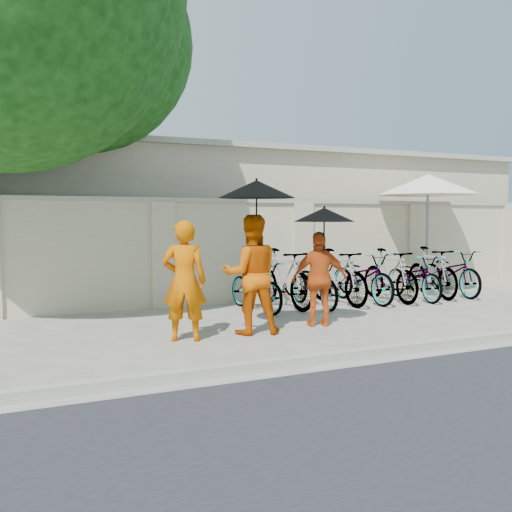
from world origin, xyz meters
name	(u,v)px	position (x,y,z in m)	size (l,w,h in m)	color
ground	(286,334)	(0.00, 0.00, 0.00)	(80.00, 80.00, 0.00)	#B1A99A
kerb	(352,355)	(0.00, -1.70, 0.06)	(40.00, 0.16, 0.12)	#9D9E8C
compound_wall	(256,252)	(1.00, 3.20, 1.00)	(20.00, 0.30, 2.00)	beige
building_behind	(231,221)	(2.00, 7.00, 1.60)	(14.00, 6.00, 3.20)	beige
shade_tree	(1,8)	(-3.66, 2.97, 5.10)	(6.70, 6.20, 8.20)	brown
monk_left	(184,281)	(-1.50, 0.17, 0.84)	(0.61, 0.40, 1.68)	#CE5C00
monk_center	(251,274)	(-0.46, 0.23, 0.88)	(0.85, 0.66, 1.76)	#D25404
parasol_center	(257,189)	(-0.41, 0.15, 2.12)	(1.12, 1.12, 1.26)	black
monk_right	(320,279)	(0.76, 0.30, 0.75)	(0.87, 0.36, 1.49)	#D95417
parasol_right	(324,215)	(0.78, 0.22, 1.75)	(0.95, 0.95, 1.02)	black
patio_umbrella	(428,186)	(4.86, 2.51, 2.40)	(2.86, 2.86, 2.65)	#9D9E8C
bike_0	(256,286)	(0.47, 2.05, 0.46)	(0.61, 1.74, 0.91)	gray
bike_1	(284,278)	(1.06, 2.11, 0.56)	(0.53, 1.87, 1.12)	gray
bike_2	(314,283)	(1.65, 1.96, 0.46)	(0.61, 1.75, 0.92)	gray
bike_3	(338,277)	(2.24, 2.05, 0.55)	(0.51, 1.82, 1.09)	gray
bike_4	(362,277)	(2.82, 2.07, 0.51)	(0.67, 1.93, 1.01)	gray
bike_5	(390,275)	(3.41, 1.95, 0.54)	(0.50, 1.78, 1.07)	gray
bike_6	(414,277)	(4.00, 1.91, 0.47)	(0.63, 1.79, 0.94)	gray
bike_7	(432,272)	(4.59, 2.04, 0.54)	(0.51, 1.79, 1.08)	gray
bike_8	(451,272)	(5.18, 2.09, 0.50)	(0.67, 1.92, 1.01)	gray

